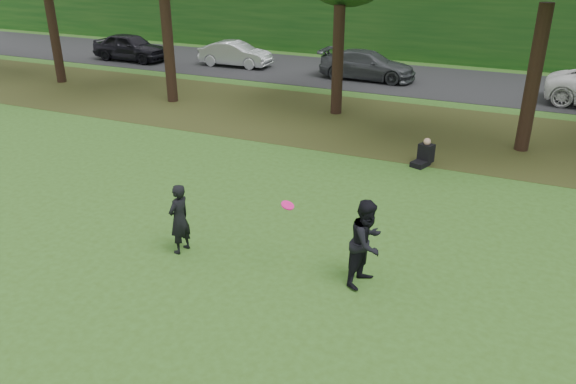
# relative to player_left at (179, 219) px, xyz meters

# --- Properties ---
(ground) EXTENTS (120.00, 120.00, 0.00)m
(ground) POSITION_rel_player_left_xyz_m (2.48, -2.22, -0.80)
(ground) COLOR #32541A
(ground) RESTS_ON ground
(leaf_litter) EXTENTS (60.00, 7.00, 0.01)m
(leaf_litter) POSITION_rel_player_left_xyz_m (2.48, 10.78, -0.79)
(leaf_litter) COLOR #3D2F15
(leaf_litter) RESTS_ON ground
(street) EXTENTS (70.00, 7.00, 0.02)m
(street) POSITION_rel_player_left_xyz_m (2.48, 18.78, -0.79)
(street) COLOR black
(street) RESTS_ON ground
(far_hedge) EXTENTS (70.00, 3.00, 5.00)m
(far_hedge) POSITION_rel_player_left_xyz_m (2.48, 24.78, 1.70)
(far_hedge) COLOR #124013
(far_hedge) RESTS_ON ground
(player_left) EXTENTS (0.46, 0.63, 1.59)m
(player_left) POSITION_rel_player_left_xyz_m (0.00, 0.00, 0.00)
(player_left) COLOR black
(player_left) RESTS_ON ground
(player_right) EXTENTS (0.88, 1.02, 1.81)m
(player_right) POSITION_rel_player_left_xyz_m (4.06, 0.44, 0.11)
(player_right) COLOR black
(player_right) RESTS_ON ground
(parked_cars) EXTENTS (39.48, 4.18, 1.51)m
(parked_cars) POSITION_rel_player_left_xyz_m (2.51, 17.62, -0.05)
(parked_cars) COLOR black
(parked_cars) RESTS_ON street
(frisbee) EXTENTS (0.36, 0.38, 0.16)m
(frisbee) POSITION_rel_player_left_xyz_m (2.43, 0.29, 0.67)
(frisbee) COLOR #FF1584
(frisbee) RESTS_ON ground
(seated_person) EXTENTS (0.64, 0.83, 0.83)m
(seated_person) POSITION_rel_player_left_xyz_m (3.82, 7.45, -0.49)
(seated_person) COLOR black
(seated_person) RESTS_ON ground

